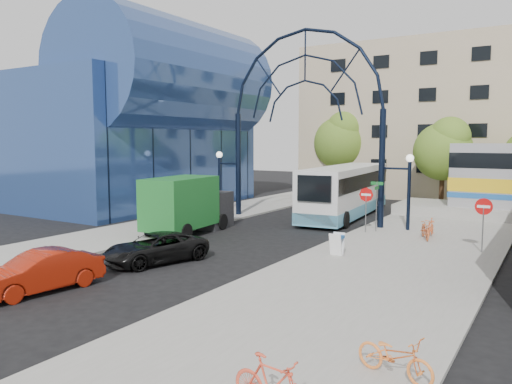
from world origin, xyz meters
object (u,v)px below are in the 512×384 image
Objects in this scene: street_name_sign at (377,196)px; bike_near_b at (431,228)px; red_sedan at (40,272)px; bike_near_a at (425,229)px; do_not_enter_sign at (483,212)px; bike_far_a at (395,356)px; gateway_arch at (305,86)px; stop_sign at (366,199)px; tree_north_a at (445,148)px; black_suv at (155,248)px; green_truck at (189,205)px; tree_north_b at (342,140)px; sandwich_board at (337,241)px; city_bus at (346,190)px.

street_name_sign is 3.33m from bike_near_b.
red_sedan is 18.37m from bike_near_a.
do_not_enter_sign is 6.36m from street_name_sign.
bike_far_a is at bearing -82.22° from bike_near_b.
gateway_arch is at bearing 142.33° from bike_near_a.
gateway_arch is 4.87× the size of street_name_sign.
red_sedan is 2.62× the size of bike_near_b.
stop_sign is 0.36× the size of tree_north_a.
black_suv is at bearing -117.06° from street_name_sign.
green_truck is at bearing -148.69° from street_name_sign.
stop_sign is 3.68m from bike_near_b.
green_truck is 18.69m from bike_far_a.
black_suv is at bearing -151.77° from bike_near_a.
red_sedan reaches higher than bike_near_b.
tree_north_b is 4.19× the size of bike_near_a.
black_suv is 5.20m from red_sedan.
tree_north_b is (-10.00, 4.00, 0.66)m from tree_north_a.
stop_sign is 0.59× the size of red_sedan.
bike_near_a is (11.84, 4.67, -0.97)m from green_truck.
green_truck reaches higher than do_not_enter_sign.
red_sedan is at bearing -82.76° from green_truck.
black_suv is (-6.27, -4.86, -0.11)m from sandwich_board.
green_truck reaches higher than stop_sign.
do_not_enter_sign is at bearing 15.10° from bike_far_a.
do_not_enter_sign is at bearing -53.26° from tree_north_b.
black_suv is 2.49× the size of bike_far_a.
city_bus is 7.81× the size of bike_near_b.
tree_north_a is at bearing 62.83° from gateway_arch.
red_sedan reaches higher than bike_near_a.
green_truck is at bearing -117.77° from tree_north_a.
do_not_enter_sign is at bearing -54.35° from bike_near_a.
street_name_sign is 6.78m from sandwich_board.
black_suv is at bearing -102.06° from city_bus.
black_suv is at bearing -129.90° from bike_near_b.
tree_north_b is (-9.48, 23.95, 4.52)m from sandwich_board.
tree_north_b is at bearing 126.74° from do_not_enter_sign.
green_truck is 12.77m from bike_near_a.
tree_north_b reaches higher than bike_near_b.
street_name_sign is 2.83× the size of sandwich_board.
bike_far_a is at bearing -68.63° from stop_sign.
bike_near_a is (-2.92, 1.82, -1.35)m from do_not_enter_sign.
stop_sign is at bearing -123.64° from street_name_sign.
bike_near_b is (2.56, 6.58, -0.13)m from sandwich_board.
stop_sign is at bearing 154.24° from bike_near_a.
do_not_enter_sign reaches higher than bike_far_a.
stop_sign is 3.56m from bike_near_a.
bike_near_a is (3.28, -0.18, -1.37)m from stop_sign.
tree_north_b is (-14.88, 19.93, 3.29)m from do_not_enter_sign.
bike_far_a is at bearing -70.90° from city_bus.
bike_far_a is at bearing -80.58° from tree_north_a.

